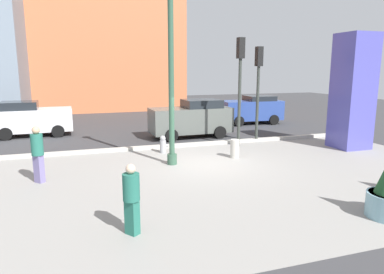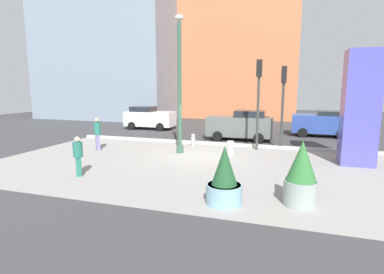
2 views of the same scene
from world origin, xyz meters
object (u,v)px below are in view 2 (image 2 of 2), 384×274
(traffic_light_corner, at_px, (259,90))
(pedestrian_by_curb, at_px, (78,155))
(traffic_light_far_side, at_px, (283,94))
(lamp_post, at_px, (180,88))
(car_intersection, at_px, (149,118))
(art_pillar_blue, at_px, (360,108))
(car_far_lane, at_px, (241,125))
(concrete_bollard, at_px, (230,148))
(car_curb_east, at_px, (323,123))
(pedestrian_on_sidewalk, at_px, (97,132))
(fire_hydrant, at_px, (193,140))
(potted_plant_mid_plaza, at_px, (224,180))
(potted_plant_near_left, at_px, (301,175))

(traffic_light_corner, height_order, pedestrian_by_curb, traffic_light_corner)
(traffic_light_far_side, bearing_deg, lamp_post, -151.30)
(car_intersection, bearing_deg, traffic_light_far_side, -26.03)
(art_pillar_blue, relative_size, car_far_lane, 1.20)
(lamp_post, bearing_deg, concrete_bollard, 3.58)
(car_curb_east, distance_m, pedestrian_on_sidewalk, 15.02)
(lamp_post, xyz_separation_m, traffic_light_corner, (3.74, 2.12, -0.12))
(lamp_post, height_order, pedestrian_on_sidewalk, lamp_post)
(pedestrian_by_curb, bearing_deg, car_curb_east, 53.50)
(lamp_post, height_order, car_curb_east, lamp_post)
(lamp_post, distance_m, fire_hydrant, 3.57)
(pedestrian_on_sidewalk, height_order, pedestrian_by_curb, pedestrian_on_sidewalk)
(car_far_lane, relative_size, car_curb_east, 1.06)
(potted_plant_mid_plaza, bearing_deg, car_intersection, 123.19)
(concrete_bollard, bearing_deg, art_pillar_blue, 0.85)
(traffic_light_corner, xyz_separation_m, pedestrian_on_sidewalk, (-8.24, -2.88, -2.26))
(traffic_light_far_side, bearing_deg, pedestrian_on_sidewalk, -159.80)
(art_pillar_blue, bearing_deg, car_intersection, 151.16)
(art_pillar_blue, height_order, potted_plant_mid_plaza, art_pillar_blue)
(traffic_light_far_side, xyz_separation_m, car_far_lane, (-2.60, 2.21, -2.08))
(art_pillar_blue, xyz_separation_m, car_intersection, (-13.90, 7.66, -1.59))
(traffic_light_corner, distance_m, car_curb_east, 7.53)
(potted_plant_mid_plaza, height_order, potted_plant_near_left, potted_plant_near_left)
(potted_plant_near_left, height_order, car_intersection, potted_plant_near_left)
(potted_plant_near_left, bearing_deg, car_far_lane, 107.92)
(car_curb_east, bearing_deg, pedestrian_by_curb, -126.50)
(concrete_bollard, xyz_separation_m, traffic_light_corner, (1.10, 1.96, 2.89))
(car_far_lane, height_order, car_curb_east, car_far_lane)
(car_far_lane, xyz_separation_m, car_curb_east, (5.19, 3.21, -0.05))
(traffic_light_far_side, relative_size, car_intersection, 1.13)
(car_curb_east, bearing_deg, concrete_bollard, -121.76)
(car_far_lane, bearing_deg, traffic_light_far_side, -40.34)
(pedestrian_on_sidewalk, bearing_deg, car_far_lane, 39.58)
(concrete_bollard, height_order, car_intersection, car_intersection)
(car_intersection, relative_size, pedestrian_by_curb, 2.56)
(potted_plant_mid_plaza, xyz_separation_m, fire_hydrant, (-3.57, 8.15, -0.36))
(potted_plant_near_left, xyz_separation_m, traffic_light_corner, (-2.10, 7.79, 2.35))
(traffic_light_far_side, distance_m, car_far_lane, 4.00)
(traffic_light_far_side, xyz_separation_m, car_curb_east, (2.59, 5.42, -2.12))
(car_far_lane, bearing_deg, fire_hydrant, -126.90)
(potted_plant_mid_plaza, height_order, car_curb_east, car_curb_east)
(lamp_post, xyz_separation_m, car_intersection, (-5.57, 7.91, -2.46))
(traffic_light_far_side, bearing_deg, car_far_lane, 139.66)
(potted_plant_mid_plaza, distance_m, pedestrian_by_curb, 6.07)
(car_far_lane, xyz_separation_m, car_intersection, (-7.98, 2.96, -0.05))
(potted_plant_mid_plaza, distance_m, traffic_light_corner, 8.74)
(art_pillar_blue, bearing_deg, potted_plant_near_left, -112.84)
(potted_plant_near_left, distance_m, pedestrian_on_sidewalk, 11.44)
(potted_plant_mid_plaza, relative_size, traffic_light_corner, 0.36)
(potted_plant_near_left, bearing_deg, pedestrian_on_sidewalk, 154.58)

